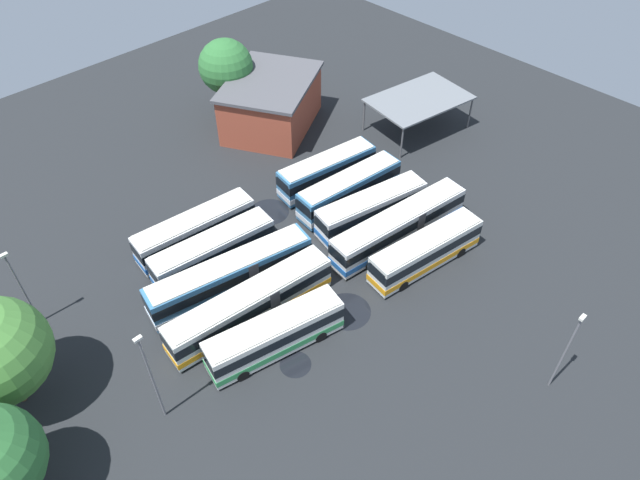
{
  "coord_description": "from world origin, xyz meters",
  "views": [
    {
      "loc": [
        24.81,
        27.24,
        37.57
      ],
      "look_at": [
        -1.07,
        0.58,
        1.47
      ],
      "focal_mm": 32.52,
      "sensor_mm": 36.0,
      "label": 1
    }
  ],
  "objects_px": {
    "bus_row1_slot1": "(213,251)",
    "bus_row1_slot2": "(231,275)",
    "bus_row0_slot0": "(327,171)",
    "maintenance_shelter": "(419,99)",
    "bus_row0_slot1": "(349,189)",
    "bus_row0_slot3": "(399,225)",
    "lamp_post_far_corner": "(151,376)",
    "bus_row1_slot4": "(275,335)",
    "bus_row0_slot4": "(426,251)",
    "bus_row1_slot3": "(251,304)",
    "bus_row0_slot2": "(371,209)",
    "lamp_post_near_entrance": "(566,350)",
    "bus_row1_slot0": "(196,230)",
    "lamp_post_by_building": "(21,286)",
    "depot_building": "(271,103)",
    "tree_north_edge": "(226,66)"
  },
  "relations": [
    {
      "from": "bus_row1_slot1",
      "to": "bus_row1_slot2",
      "type": "bearing_deg",
      "value": 79.76
    },
    {
      "from": "bus_row0_slot0",
      "to": "maintenance_shelter",
      "type": "bearing_deg",
      "value": -179.13
    },
    {
      "from": "bus_row0_slot1",
      "to": "bus_row0_slot3",
      "type": "relative_size",
      "value": 0.79
    },
    {
      "from": "lamp_post_far_corner",
      "to": "bus_row1_slot4",
      "type": "bearing_deg",
      "value": 172.48
    },
    {
      "from": "bus_row0_slot4",
      "to": "bus_row1_slot4",
      "type": "bearing_deg",
      "value": -8.67
    },
    {
      "from": "lamp_post_far_corner",
      "to": "bus_row1_slot2",
      "type": "bearing_deg",
      "value": -151.15
    },
    {
      "from": "bus_row1_slot3",
      "to": "bus_row0_slot2",
      "type": "bearing_deg",
      "value": -175.81
    },
    {
      "from": "bus_row1_slot1",
      "to": "lamp_post_near_entrance",
      "type": "relative_size",
      "value": 1.41
    },
    {
      "from": "bus_row1_slot0",
      "to": "bus_row0_slot4",
      "type": "bearing_deg",
      "value": 128.67
    },
    {
      "from": "bus_row0_slot0",
      "to": "bus_row1_slot2",
      "type": "bearing_deg",
      "value": 16.19
    },
    {
      "from": "bus_row0_slot2",
      "to": "bus_row0_slot3",
      "type": "height_order",
      "value": "same"
    },
    {
      "from": "bus_row0_slot1",
      "to": "maintenance_shelter",
      "type": "distance_m",
      "value": 15.75
    },
    {
      "from": "bus_row1_slot4",
      "to": "lamp_post_far_corner",
      "type": "distance_m",
      "value": 9.95
    },
    {
      "from": "bus_row1_slot3",
      "to": "maintenance_shelter",
      "type": "height_order",
      "value": "maintenance_shelter"
    },
    {
      "from": "bus_row0_slot0",
      "to": "bus_row1_slot4",
      "type": "distance_m",
      "value": 20.79
    },
    {
      "from": "bus_row0_slot1",
      "to": "lamp_post_far_corner",
      "type": "relative_size",
      "value": 1.27
    },
    {
      "from": "bus_row0_slot0",
      "to": "lamp_post_by_building",
      "type": "relative_size",
      "value": 1.39
    },
    {
      "from": "bus_row0_slot2",
      "to": "lamp_post_near_entrance",
      "type": "distance_m",
      "value": 21.69
    },
    {
      "from": "bus_row1_slot4",
      "to": "lamp_post_by_building",
      "type": "relative_size",
      "value": 1.43
    },
    {
      "from": "maintenance_shelter",
      "to": "lamp_post_by_building",
      "type": "distance_m",
      "value": 44.01
    },
    {
      "from": "bus_row0_slot3",
      "to": "depot_building",
      "type": "relative_size",
      "value": 0.99
    },
    {
      "from": "lamp_post_far_corner",
      "to": "bus_row0_slot2",
      "type": "bearing_deg",
      "value": -172.22
    },
    {
      "from": "bus_row0_slot2",
      "to": "bus_row0_slot1",
      "type": "bearing_deg",
      "value": -99.91
    },
    {
      "from": "bus_row0_slot0",
      "to": "tree_north_edge",
      "type": "xyz_separation_m",
      "value": [
        -1.39,
        -17.71,
        4.32
      ]
    },
    {
      "from": "bus_row0_slot2",
      "to": "bus_row1_slot2",
      "type": "xyz_separation_m",
      "value": [
        14.65,
        -2.46,
        0.0
      ]
    },
    {
      "from": "bus_row1_slot1",
      "to": "lamp_post_by_building",
      "type": "xyz_separation_m",
      "value": [
        14.07,
        -4.91,
        2.54
      ]
    },
    {
      "from": "depot_building",
      "to": "lamp_post_near_entrance",
      "type": "distance_m",
      "value": 41.3
    },
    {
      "from": "bus_row1_slot3",
      "to": "tree_north_edge",
      "type": "bearing_deg",
      "value": -124.72
    },
    {
      "from": "bus_row0_slot0",
      "to": "depot_building",
      "type": "distance_m",
      "value": 12.72
    },
    {
      "from": "bus_row0_slot1",
      "to": "lamp_post_by_building",
      "type": "relative_size",
      "value": 1.47
    },
    {
      "from": "lamp_post_near_entrance",
      "to": "bus_row1_slot3",
      "type": "bearing_deg",
      "value": -59.61
    },
    {
      "from": "bus_row1_slot3",
      "to": "lamp_post_near_entrance",
      "type": "relative_size",
      "value": 1.81
    },
    {
      "from": "bus_row0_slot1",
      "to": "depot_building",
      "type": "height_order",
      "value": "depot_building"
    },
    {
      "from": "bus_row0_slot0",
      "to": "bus_row1_slot3",
      "type": "relative_size",
      "value": 0.74
    },
    {
      "from": "lamp_post_far_corner",
      "to": "lamp_post_by_building",
      "type": "bearing_deg",
      "value": -79.2
    },
    {
      "from": "lamp_post_near_entrance",
      "to": "bus_row0_slot0",
      "type": "bearing_deg",
      "value": -99.58
    },
    {
      "from": "bus_row1_slot1",
      "to": "lamp_post_far_corner",
      "type": "distance_m",
      "value": 14.99
    },
    {
      "from": "maintenance_shelter",
      "to": "lamp_post_by_building",
      "type": "bearing_deg",
      "value": -4.46
    },
    {
      "from": "bus_row0_slot1",
      "to": "lamp_post_near_entrance",
      "type": "xyz_separation_m",
      "value": [
        4.29,
        24.65,
        2.66
      ]
    },
    {
      "from": "bus_row0_slot4",
      "to": "lamp_post_far_corner",
      "type": "height_order",
      "value": "lamp_post_far_corner"
    },
    {
      "from": "bus_row0_slot2",
      "to": "lamp_post_far_corner",
      "type": "distance_m",
      "value": 25.85
    },
    {
      "from": "bus_row0_slot3",
      "to": "lamp_post_far_corner",
      "type": "distance_m",
      "value": 25.73
    },
    {
      "from": "bus_row0_slot0",
      "to": "bus_row1_slot2",
      "type": "distance_m",
      "value": 16.38
    },
    {
      "from": "bus_row0_slot3",
      "to": "lamp_post_by_building",
      "type": "height_order",
      "value": "lamp_post_by_building"
    },
    {
      "from": "lamp_post_near_entrance",
      "to": "lamp_post_far_corner",
      "type": "height_order",
      "value": "lamp_post_far_corner"
    },
    {
      "from": "bus_row0_slot0",
      "to": "bus_row0_slot4",
      "type": "height_order",
      "value": "same"
    },
    {
      "from": "bus_row0_slot0",
      "to": "depot_building",
      "type": "xyz_separation_m",
      "value": [
        -3.2,
        -12.26,
        1.17
      ]
    },
    {
      "from": "bus_row1_slot4",
      "to": "tree_north_edge",
      "type": "distance_m",
      "value": 35.07
    },
    {
      "from": "bus_row0_slot4",
      "to": "bus_row1_slot4",
      "type": "xyz_separation_m",
      "value": [
        15.33,
        -2.34,
        -0.0
      ]
    },
    {
      "from": "lamp_post_far_corner",
      "to": "tree_north_edge",
      "type": "distance_m",
      "value": 39.69
    }
  ]
}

